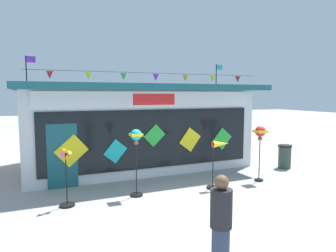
% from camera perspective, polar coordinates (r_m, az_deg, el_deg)
% --- Properties ---
extents(ground_plane, '(80.00, 80.00, 0.00)m').
position_cam_1_polar(ground_plane, '(7.90, 7.81, -15.70)').
color(ground_plane, '#9E9B99').
extents(kite_shop_building, '(8.80, 5.38, 4.25)m').
position_cam_1_polar(kite_shop_building, '(12.79, -6.24, 0.21)').
color(kite_shop_building, silver).
rests_on(kite_shop_building, ground_plane).
extents(wind_spinner_far_left, '(0.39, 0.39, 1.54)m').
position_cam_1_polar(wind_spinner_far_left, '(8.48, -18.17, -9.03)').
color(wind_spinner_far_left, black).
rests_on(wind_spinner_far_left, ground_plane).
extents(wind_spinner_left, '(0.36, 0.36, 1.92)m').
position_cam_1_polar(wind_spinner_left, '(8.79, -5.88, -3.57)').
color(wind_spinner_left, black).
rests_on(wind_spinner_left, ground_plane).
extents(wind_spinner_center_left, '(0.74, 0.38, 1.48)m').
position_cam_1_polar(wind_spinner_center_left, '(9.73, 9.25, -5.31)').
color(wind_spinner_center_left, black).
rests_on(wind_spinner_center_left, ground_plane).
extents(wind_spinner_center_right, '(0.36, 0.36, 1.85)m').
position_cam_1_polar(wind_spinner_center_right, '(10.70, 16.57, -1.80)').
color(wind_spinner_center_right, black).
rests_on(wind_spinner_center_right, ground_plane).
extents(person_mid_plaza, '(0.34, 0.34, 1.68)m').
position_cam_1_polar(person_mid_plaza, '(5.08, 9.69, -17.91)').
color(person_mid_plaza, '#333D56').
rests_on(person_mid_plaza, ground_plane).
extents(trash_bin, '(0.52, 0.52, 0.92)m').
position_cam_1_polar(trash_bin, '(13.07, 20.64, -5.24)').
color(trash_bin, '#2D4238').
rests_on(trash_bin, ground_plane).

